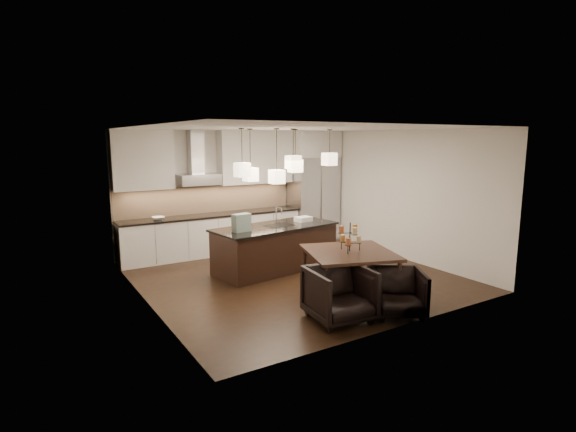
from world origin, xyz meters
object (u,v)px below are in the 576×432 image
dining_table (349,275)px  armchair_right (398,293)px  armchair_left (340,294)px  refrigerator (313,199)px  island_body (275,249)px

dining_table → armchair_right: 0.94m
armchair_left → refrigerator: bearing=66.2°
armchair_right → armchair_left: bearing=-166.8°
armchair_left → armchair_right: armchair_left is taller
refrigerator → dining_table: size_ratio=1.60×
island_body → dining_table: bearing=-92.8°
dining_table → armchair_left: 0.92m
island_body → armchair_left: (-0.50, -2.71, -0.03)m
dining_table → armchair_left: bearing=-118.9°
armchair_left → dining_table: bearing=49.1°
island_body → armchair_left: size_ratio=2.81×
armchair_left → island_body: bearing=86.3°
island_body → dining_table: 2.10m
dining_table → armchair_right: (0.19, -0.92, -0.06)m
dining_table → island_body: bearing=113.8°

